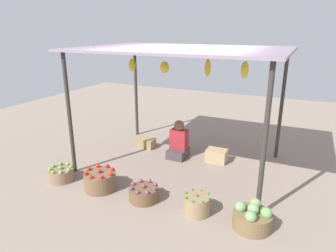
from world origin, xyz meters
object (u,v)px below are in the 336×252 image
Objects in this scene: basket_purple_onions at (144,193)px; wooden_crate_near_vendor at (217,155)px; basket_cabbages at (252,218)px; wooden_crate_stacked_rear at (146,143)px; basket_green_chilies at (197,205)px; basket_red_tomatoes at (100,180)px; basket_green_apples at (61,174)px; vendor_person at (178,143)px.

basket_purple_onions is 1.15× the size of wooden_crate_near_vendor.
wooden_crate_stacked_rear is (-2.66, 1.90, -0.05)m from basket_cabbages.
wooden_crate_stacked_rear is at bearing 144.52° from basket_cabbages.
basket_cabbages is 1.28× the size of wooden_crate_near_vendor.
basket_green_chilies is 0.75× the size of basket_cabbages.
basket_purple_onions is 1.25× the size of wooden_crate_stacked_rear.
basket_green_chilies is at bearing 1.12° from basket_red_tomatoes.
basket_purple_onions is 1.95m from wooden_crate_near_vendor.
basket_purple_onions is at bearing -179.59° from basket_cabbages.
basket_purple_onions is at bearing -108.40° from wooden_crate_near_vendor.
basket_green_apples is 1.62m from basket_purple_onions.
basket_purple_onions reaches higher than wooden_crate_near_vendor.
basket_red_tomatoes is 2.35m from wooden_crate_near_vendor.
basket_cabbages is at bearing -43.68° from vendor_person.
basket_purple_onions is at bearing -84.58° from vendor_person.
basket_green_chilies is 1.85m from wooden_crate_near_vendor.
basket_red_tomatoes is at bearing -178.88° from basket_green_chilies.
basket_red_tomatoes and basket_cabbages have the same top height.
wooden_crate_near_vendor is (2.23, 1.91, 0.01)m from basket_green_apples.
basket_cabbages is (1.64, 0.01, 0.04)m from basket_purple_onions.
basket_red_tomatoes is at bearing -179.23° from basket_cabbages.
basket_cabbages reaches higher than basket_green_chilies.
basket_cabbages is at bearing 0.41° from basket_purple_onions.
vendor_person is 1.76m from basket_purple_onions.
basket_purple_onions is 1.19× the size of basket_green_chilies.
wooden_crate_stacked_rear is at bearing 168.70° from vendor_person.
vendor_person reaches higher than basket_green_chilies.
wooden_crate_stacked_rear is at bearing 118.09° from basket_purple_onions.
basket_cabbages is at bearing 0.03° from basket_green_chilies.
basket_green_apples reaches higher than wooden_crate_near_vendor.
vendor_person reaches higher than basket_purple_onions.
basket_green_apples is (-1.45, -1.80, -0.18)m from vendor_person.
basket_purple_onions is (1.62, 0.06, -0.00)m from basket_green_apples.
basket_green_apples reaches higher than wooden_crate_stacked_rear.
wooden_crate_near_vendor is (-1.03, 1.84, -0.02)m from basket_cabbages.
vendor_person is 1.88m from basket_red_tomatoes.
basket_purple_onions is at bearing -179.25° from basket_green_chilies.
basket_red_tomatoes is 1.01× the size of basket_cabbages.
basket_green_chilies reaches higher than wooden_crate_stacked_rear.
vendor_person is 0.81m from wooden_crate_near_vendor.
wooden_crate_near_vendor is at bearing 40.53° from basket_green_apples.
basket_green_chilies reaches higher than basket_green_apples.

